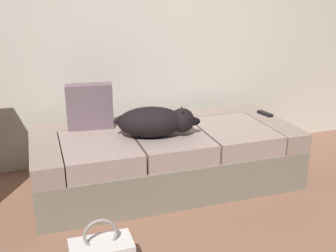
{
  "coord_description": "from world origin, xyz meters",
  "views": [
    {
      "loc": [
        -0.89,
        -1.6,
        1.48
      ],
      "look_at": [
        0.0,
        1.09,
        0.49
      ],
      "focal_mm": 43.64,
      "sensor_mm": 36.0,
      "label": 1
    }
  ],
  "objects": [
    {
      "name": "dog_dark",
      "position": [
        -0.1,
        1.05,
        0.55
      ],
      "size": [
        0.63,
        0.37,
        0.22
      ],
      "color": "black",
      "rests_on": "couch"
    },
    {
      "name": "couch",
      "position": [
        0.0,
        1.14,
        0.22
      ],
      "size": [
        1.96,
        0.86,
        0.44
      ],
      "color": "gray",
      "rests_on": "ground"
    },
    {
      "name": "throw_pillow",
      "position": [
        -0.53,
        1.37,
        0.61
      ],
      "size": [
        0.35,
        0.16,
        0.34
      ],
      "primitive_type": "cube",
      "rotation": [
        0.0,
        0.0,
        -0.12
      ],
      "color": "#6D575E",
      "rests_on": "couch"
    },
    {
      "name": "tv_remote",
      "position": [
        0.91,
        1.24,
        0.45
      ],
      "size": [
        0.07,
        0.16,
        0.02
      ],
      "primitive_type": "cube",
      "rotation": [
        0.0,
        0.0,
        0.21
      ],
      "color": "black",
      "rests_on": "couch"
    }
  ]
}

